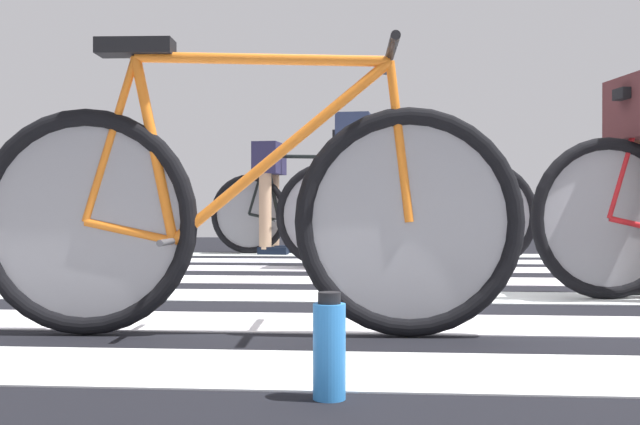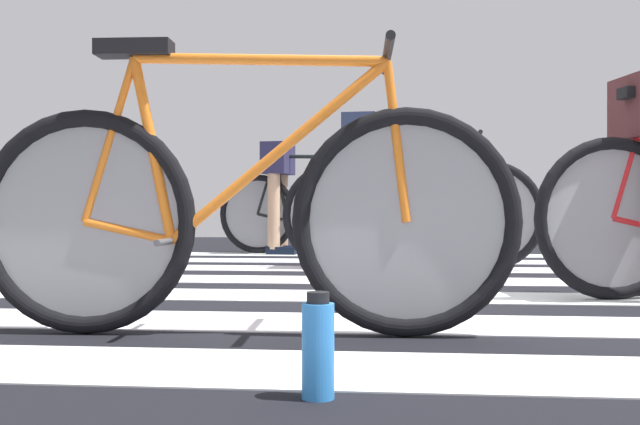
{
  "view_description": "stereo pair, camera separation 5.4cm",
  "coord_description": "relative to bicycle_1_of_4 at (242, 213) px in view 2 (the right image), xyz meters",
  "views": [
    {
      "loc": [
        -0.47,
        -3.28,
        0.42
      ],
      "look_at": [
        -0.68,
        -0.6,
        0.41
      ],
      "focal_mm": 40.78,
      "sensor_mm": 36.0,
      "label": 1
    },
    {
      "loc": [
        -0.42,
        -3.28,
        0.42
      ],
      "look_at": [
        -0.68,
        -0.6,
        0.41
      ],
      "focal_mm": 40.78,
      "sensor_mm": 36.0,
      "label": 2
    }
  ],
  "objects": [
    {
      "name": "bicycle_3_of_4",
      "position": [
        0.59,
        2.6,
        0.0
      ],
      "size": [
        1.73,
        0.52,
        0.93
      ],
      "rotation": [
        0.0,
        0.0,
        -0.09
      ],
      "color": "black",
      "rests_on": "ground"
    },
    {
      "name": "ground",
      "position": [
        0.88,
        1.03,
        -0.4
      ],
      "size": [
        18.0,
        14.0,
        0.02
      ],
      "color": "black"
    },
    {
      "name": "bicycle_1_of_4",
      "position": [
        0.0,
        0.0,
        0.0
      ],
      "size": [
        1.74,
        0.52,
        0.93
      ],
      "rotation": [
        0.0,
        0.0,
        0.04
      ],
      "color": "black",
      "rests_on": "ground"
    },
    {
      "name": "cyclist_4_of_4",
      "position": [
        -0.53,
        4.21,
        0.26
      ],
      "size": [
        0.35,
        0.43,
        1.0
      ],
      "rotation": [
        0.0,
        0.0,
        -0.12
      ],
      "color": "tan",
      "rests_on": "ground"
    },
    {
      "name": "cyclist_3_of_4",
      "position": [
        0.28,
        2.63,
        0.28
      ],
      "size": [
        0.34,
        0.43,
        1.03
      ],
      "rotation": [
        0.0,
        0.0,
        -0.09
      ],
      "color": "brown",
      "rests_on": "ground"
    },
    {
      "name": "bicycle_4_of_4",
      "position": [
        -0.22,
        4.17,
        0.0
      ],
      "size": [
        1.73,
        0.52,
        0.93
      ],
      "rotation": [
        0.0,
        0.0,
        -0.12
      ],
      "color": "black",
      "rests_on": "ground"
    },
    {
      "name": "water_bottle",
      "position": [
        0.31,
        -0.74,
        -0.28
      ],
      "size": [
        0.07,
        0.07,
        0.22
      ],
      "color": "#3188E2",
      "rests_on": "ground"
    },
    {
      "name": "crosswalk_markings",
      "position": [
        0.86,
        1.04,
        -0.38
      ],
      "size": [
        5.47,
        6.54,
        0.0
      ],
      "color": "silver",
      "rests_on": "ground"
    }
  ]
}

